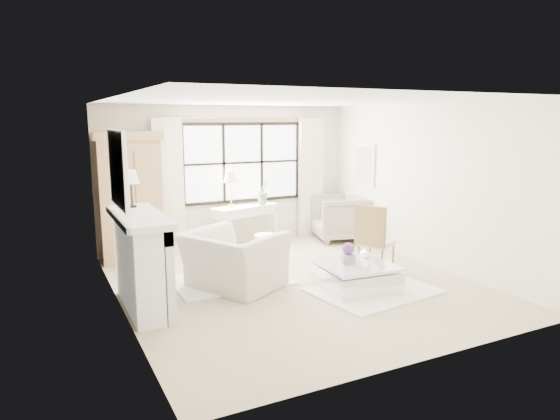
# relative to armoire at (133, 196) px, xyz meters

# --- Properties ---
(floor) EXTENTS (5.50, 5.50, 0.00)m
(floor) POSITION_rel_armoire_xyz_m (1.91, -2.31, -1.14)
(floor) COLOR #BFAF8E
(floor) RESTS_ON ground
(ceiling) EXTENTS (5.50, 5.50, 0.00)m
(ceiling) POSITION_rel_armoire_xyz_m (1.91, -2.31, 1.56)
(ceiling) COLOR white
(ceiling) RESTS_ON ground
(wall_back) EXTENTS (5.00, 0.00, 5.00)m
(wall_back) POSITION_rel_armoire_xyz_m (1.91, 0.44, 0.21)
(wall_back) COLOR silver
(wall_back) RESTS_ON ground
(wall_front) EXTENTS (5.00, 0.00, 5.00)m
(wall_front) POSITION_rel_armoire_xyz_m (1.91, -5.06, 0.21)
(wall_front) COLOR white
(wall_front) RESTS_ON ground
(wall_left) EXTENTS (0.00, 5.50, 5.50)m
(wall_left) POSITION_rel_armoire_xyz_m (-0.59, -2.31, 0.21)
(wall_left) COLOR white
(wall_left) RESTS_ON ground
(wall_right) EXTENTS (0.00, 5.50, 5.50)m
(wall_right) POSITION_rel_armoire_xyz_m (4.41, -2.31, 0.21)
(wall_right) COLOR white
(wall_right) RESTS_ON ground
(window_pane) EXTENTS (2.40, 0.02, 1.50)m
(window_pane) POSITION_rel_armoire_xyz_m (2.21, 0.42, 0.46)
(window_pane) COLOR silver
(window_pane) RESTS_ON wall_back
(window_frame) EXTENTS (2.50, 0.04, 1.50)m
(window_frame) POSITION_rel_armoire_xyz_m (2.21, 0.41, 0.46)
(window_frame) COLOR black
(window_frame) RESTS_ON wall_back
(curtain_rod) EXTENTS (3.30, 0.04, 0.04)m
(curtain_rod) POSITION_rel_armoire_xyz_m (2.21, 0.36, 1.33)
(curtain_rod) COLOR #B6843F
(curtain_rod) RESTS_ON wall_back
(curtain_left) EXTENTS (0.55, 0.10, 2.47)m
(curtain_left) POSITION_rel_armoire_xyz_m (0.71, 0.34, 0.10)
(curtain_left) COLOR white
(curtain_left) RESTS_ON ground
(curtain_right) EXTENTS (0.55, 0.10, 2.47)m
(curtain_right) POSITION_rel_armoire_xyz_m (3.71, 0.34, 0.10)
(curtain_right) COLOR silver
(curtain_right) RESTS_ON ground
(fireplace) EXTENTS (0.58, 1.66, 1.26)m
(fireplace) POSITION_rel_armoire_xyz_m (-0.36, -2.31, -0.49)
(fireplace) COLOR silver
(fireplace) RESTS_ON ground
(mirror_frame) EXTENTS (0.05, 1.15, 0.95)m
(mirror_frame) POSITION_rel_armoire_xyz_m (-0.56, -2.31, 0.70)
(mirror_frame) COLOR white
(mirror_frame) RESTS_ON wall_left
(mirror_glass) EXTENTS (0.02, 1.00, 0.80)m
(mirror_glass) POSITION_rel_armoire_xyz_m (-0.53, -2.31, 0.70)
(mirror_glass) COLOR silver
(mirror_glass) RESTS_ON wall_left
(art_frame) EXTENTS (0.04, 0.62, 0.82)m
(art_frame) POSITION_rel_armoire_xyz_m (4.38, -0.61, 0.41)
(art_frame) COLOR white
(art_frame) RESTS_ON wall_right
(art_canvas) EXTENTS (0.01, 0.52, 0.72)m
(art_canvas) POSITION_rel_armoire_xyz_m (4.36, -0.61, 0.41)
(art_canvas) COLOR beige
(art_canvas) RESTS_ON wall_right
(mantel_lamp) EXTENTS (0.22, 0.22, 0.51)m
(mantel_lamp) POSITION_rel_armoire_xyz_m (-0.32, -1.78, 0.51)
(mantel_lamp) COLOR black
(mantel_lamp) RESTS_ON fireplace
(armoire) EXTENTS (1.24, 0.93, 2.24)m
(armoire) POSITION_rel_armoire_xyz_m (0.00, 0.00, 0.00)
(armoire) COLOR tan
(armoire) RESTS_ON floor
(console_table) EXTENTS (1.37, 0.79, 0.80)m
(console_table) POSITION_rel_armoire_xyz_m (2.10, 0.10, -0.74)
(console_table) COLOR white
(console_table) RESTS_ON floor
(console_lamp) EXTENTS (0.28, 0.28, 0.69)m
(console_lamp) POSITION_rel_armoire_xyz_m (1.84, 0.11, 0.22)
(console_lamp) COLOR #AE8D3C
(console_lamp) RESTS_ON console_table
(orchid_plant) EXTENTS (0.34, 0.32, 0.50)m
(orchid_plant) POSITION_rel_armoire_xyz_m (2.51, 0.11, -0.09)
(orchid_plant) COLOR #5E7A51
(orchid_plant) RESTS_ON console_table
(side_table) EXTENTS (0.40, 0.40, 0.51)m
(side_table) POSITION_rel_armoire_xyz_m (1.97, -1.16, -0.81)
(side_table) COLOR white
(side_table) RESTS_ON floor
(rug_left) EXTENTS (1.73, 1.23, 0.03)m
(rug_left) POSITION_rel_armoire_xyz_m (1.07, -1.79, -1.12)
(rug_left) COLOR white
(rug_left) RESTS_ON floor
(rug_right) EXTENTS (1.83, 1.47, 0.03)m
(rug_right) POSITION_rel_armoire_xyz_m (2.75, -3.15, -1.12)
(rug_right) COLOR white
(rug_right) RESTS_ON floor
(club_armchair) EXTENTS (1.60, 1.66, 0.84)m
(club_armchair) POSITION_rel_armoire_xyz_m (1.01, -2.10, -0.72)
(club_armchair) COLOR beige
(club_armchair) RESTS_ON floor
(wingback_chair) EXTENTS (1.23, 1.21, 0.91)m
(wingback_chair) POSITION_rel_armoire_xyz_m (4.03, -0.27, -0.68)
(wingback_chair) COLOR gray
(wingback_chair) RESTS_ON floor
(french_chair) EXTENTS (0.64, 0.64, 1.08)m
(french_chair) POSITION_rel_armoire_xyz_m (3.39, -2.32, -0.83)
(french_chair) COLOR olive
(french_chair) RESTS_ON floor
(coffee_table) EXTENTS (1.07, 1.07, 0.38)m
(coffee_table) POSITION_rel_armoire_xyz_m (2.60, -2.92, -0.96)
(coffee_table) COLOR silver
(coffee_table) RESTS_ON floor
(planter_box) EXTENTS (0.23, 0.23, 0.13)m
(planter_box) POSITION_rel_armoire_xyz_m (2.50, -2.85, -0.69)
(planter_box) COLOR slate
(planter_box) RESTS_ON coffee_table
(planter_flowers) EXTENTS (0.17, 0.17, 0.17)m
(planter_flowers) POSITION_rel_armoire_xyz_m (2.50, -2.85, -0.54)
(planter_flowers) COLOR #60317B
(planter_flowers) RESTS_ON planter_box
(pillar_candle) EXTENTS (0.10, 0.10, 0.12)m
(pillar_candle) POSITION_rel_armoire_xyz_m (2.85, -3.04, -0.70)
(pillar_candle) COLOR silver
(pillar_candle) RESTS_ON coffee_table
(coffee_vase) EXTENTS (0.16, 0.16, 0.16)m
(coffee_vase) POSITION_rel_armoire_xyz_m (2.91, -2.72, -0.68)
(coffee_vase) COLOR white
(coffee_vase) RESTS_ON coffee_table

